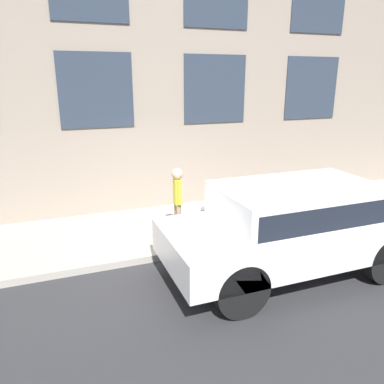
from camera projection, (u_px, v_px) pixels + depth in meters
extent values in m
plane|color=#2D2D30|center=(200.00, 254.00, 7.33)|extent=(80.00, 80.00, 0.00)
cube|color=#A8A093|center=(178.00, 227.00, 8.52)|extent=(2.69, 60.00, 0.14)
cube|color=gray|center=(155.00, 24.00, 8.56)|extent=(0.30, 40.00, 8.99)
cube|color=#2D3847|center=(311.00, 88.00, 10.31)|extent=(0.03, 1.65, 1.64)
cube|color=#2D3847|center=(215.00, 89.00, 9.32)|extent=(0.03, 1.65, 1.64)
cube|color=#2D3847|center=(96.00, 91.00, 8.34)|extent=(0.03, 1.65, 1.64)
cylinder|color=gray|center=(206.00, 238.00, 7.72)|extent=(0.34, 0.34, 0.04)
cylinder|color=gray|center=(207.00, 225.00, 7.64)|extent=(0.25, 0.25, 0.59)
sphere|color=slate|center=(207.00, 212.00, 7.55)|extent=(0.26, 0.26, 0.26)
cylinder|color=black|center=(207.00, 208.00, 7.53)|extent=(0.09, 0.09, 0.10)
cylinder|color=gray|center=(214.00, 221.00, 7.68)|extent=(0.09, 0.10, 0.09)
cylinder|color=gray|center=(199.00, 223.00, 7.56)|extent=(0.09, 0.10, 0.09)
cylinder|color=#998466|center=(179.00, 221.00, 7.73)|extent=(0.10, 0.10, 0.69)
cylinder|color=#998466|center=(177.00, 219.00, 7.86)|extent=(0.10, 0.10, 0.69)
cube|color=yellow|center=(177.00, 192.00, 7.61)|extent=(0.19, 0.13, 0.52)
cylinder|color=yellow|center=(180.00, 193.00, 7.49)|extent=(0.08, 0.08, 0.49)
cylinder|color=yellow|center=(175.00, 189.00, 7.73)|extent=(0.08, 0.08, 0.49)
sphere|color=tan|center=(177.00, 174.00, 7.50)|extent=(0.23, 0.23, 0.23)
cylinder|color=black|center=(242.00, 290.00, 5.33)|extent=(0.24, 0.84, 0.84)
cylinder|color=black|center=(199.00, 244.00, 6.81)|extent=(0.24, 0.84, 0.84)
cylinder|color=black|center=(320.00, 224.00, 7.72)|extent=(0.24, 0.84, 0.84)
cube|color=white|center=(289.00, 236.00, 6.44)|extent=(1.89, 4.37, 0.57)
cube|color=white|center=(298.00, 203.00, 6.31)|extent=(1.66, 2.71, 0.61)
cube|color=#1E232D|center=(298.00, 203.00, 6.31)|extent=(1.67, 2.49, 0.39)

